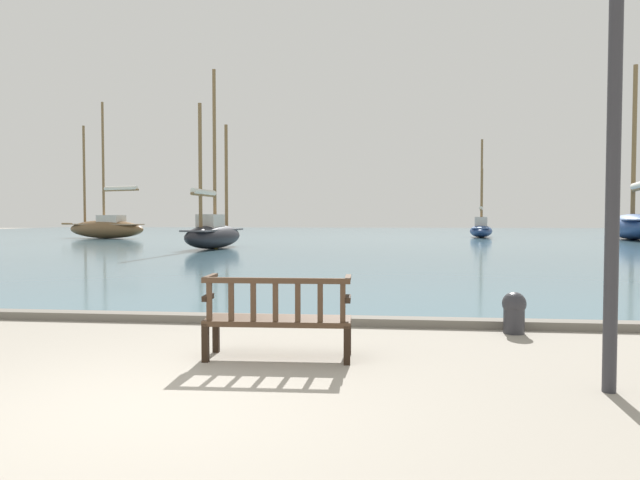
{
  "coord_description": "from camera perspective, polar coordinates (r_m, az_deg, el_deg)",
  "views": [
    {
      "loc": [
        2.04,
        -4.39,
        1.56
      ],
      "look_at": [
        0.45,
        10.0,
        1.0
      ],
      "focal_mm": 32.0,
      "sensor_mm": 36.0,
      "label": 1
    }
  ],
  "objects": [
    {
      "name": "harbor_water",
      "position": [
        48.45,
        3.91,
        0.41
      ],
      "size": [
        100.0,
        80.0,
        0.08
      ],
      "primitive_type": "cube",
      "color": "slate",
      "rests_on": "ground"
    },
    {
      "name": "sailboat_mid_port",
      "position": [
        45.26,
        28.84,
        1.4
      ],
      "size": [
        5.09,
        10.54,
        12.11
      ],
      "color": "navy",
      "rests_on": "harbor_water"
    },
    {
      "name": "quay_edge_kerb",
      "position": [
        8.62,
        -7.54,
        -7.82
      ],
      "size": [
        40.0,
        0.3,
        0.12
      ],
      "primitive_type": "cube",
      "color": "slate",
      "rests_on": "ground"
    },
    {
      "name": "sailboat_mid_starboard",
      "position": [
        44.44,
        -20.61,
        1.3
      ],
      "size": [
        7.84,
        3.92,
        9.9
      ],
      "color": "brown",
      "rests_on": "harbor_water"
    },
    {
      "name": "sailboat_outer_port",
      "position": [
        28.08,
        -10.6,
        0.81
      ],
      "size": [
        2.12,
        5.95,
        8.66
      ],
      "color": "black",
      "rests_on": "harbor_water"
    },
    {
      "name": "lamp_post",
      "position": [
        5.73,
        27.34,
        10.23
      ],
      "size": [
        0.28,
        0.28,
        3.89
      ],
      "color": "#2D2D33",
      "rests_on": "ground"
    },
    {
      "name": "channel_buoy",
      "position": [
        27.78,
        -10.43,
        -0.32
      ],
      "size": [
        0.53,
        0.53,
        1.23
      ],
      "color": "gold",
      "rests_on": "harbor_water"
    },
    {
      "name": "park_bench",
      "position": [
        6.35,
        -4.22,
        -7.66
      ],
      "size": [
        1.62,
        0.58,
        0.92
      ],
      "color": "black",
      "rests_on": "ground"
    },
    {
      "name": "ground_plane",
      "position": [
        5.08,
        -18.41,
        -15.76
      ],
      "size": [
        160.0,
        160.0,
        0.0
      ],
      "primitive_type": "plane",
      "color": "gray"
    },
    {
      "name": "sailboat_far_starboard",
      "position": [
        45.83,
        15.81,
        1.11
      ],
      "size": [
        2.68,
        5.92,
        7.56
      ],
      "color": "navy",
      "rests_on": "harbor_water"
    },
    {
      "name": "mooring_bollard",
      "position": [
        8.17,
        18.84,
        -6.73
      ],
      "size": [
        0.32,
        0.32,
        0.56
      ],
      "color": "#2D2D33",
      "rests_on": "ground"
    }
  ]
}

